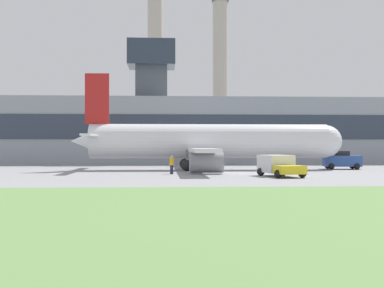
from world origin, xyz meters
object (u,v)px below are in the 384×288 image
Objects in this scene: airplane at (205,142)px; ground_crew_person at (172,165)px; baggage_truck at (279,166)px; pushback_tug at (342,161)px.

ground_crew_person is at bearing -115.45° from airplane.
baggage_truck is 9.94m from ground_crew_person.
ground_crew_person is (-3.76, -7.90, -2.10)m from airplane.
baggage_truck is at bearing -66.37° from airplane.
airplane is at bearing 113.63° from baggage_truck.
pushback_tug reaches higher than baggage_truck.
pushback_tug is at bearing 3.82° from airplane.
airplane is 7.04× the size of pushback_tug.
baggage_truck is (-9.99, -13.07, -0.00)m from pushback_tug.
pushback_tug is 2.45× the size of ground_crew_person.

